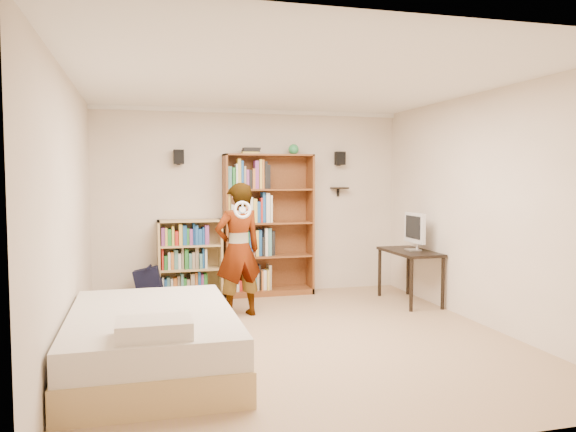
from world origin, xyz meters
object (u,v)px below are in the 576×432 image
daybed (152,333)px  computer_desk (410,276)px  tall_bookshelf (269,225)px  low_bookshelf (190,259)px  person (238,250)px

daybed → computer_desk: bearing=27.9°
tall_bookshelf → computer_desk: tall_bookshelf is taller
low_bookshelf → computer_desk: (2.88, -1.03, -0.20)m
tall_bookshelf → person: 1.35m
tall_bookshelf → daybed: size_ratio=0.92×
tall_bookshelf → low_bookshelf: bearing=178.9°
low_bookshelf → person: person is taller
tall_bookshelf → person: size_ratio=1.24×
computer_desk → person: 2.45m
tall_bookshelf → low_bookshelf: 1.22m
tall_bookshelf → person: (-0.65, -1.16, -0.20)m
tall_bookshelf → daybed: tall_bookshelf is taller
tall_bookshelf → daybed: bearing=-121.2°
low_bookshelf → computer_desk: size_ratio=1.06×
tall_bookshelf → computer_desk: bearing=-30.1°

